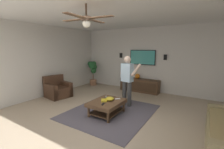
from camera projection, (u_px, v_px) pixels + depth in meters
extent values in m
plane|color=tan|center=(102.00, 122.00, 3.96)|extent=(8.40, 8.40, 0.00)
cube|color=silver|center=(150.00, 60.00, 6.68)|extent=(0.10, 6.65, 2.76)
cube|color=silver|center=(27.00, 62.00, 5.44)|extent=(7.20, 0.10, 2.76)
cube|color=white|center=(101.00, 7.00, 3.48)|extent=(7.20, 6.65, 0.10)
cube|color=#514C56|center=(111.00, 112.00, 4.61)|extent=(2.56, 2.27, 0.01)
cube|color=#472D1E|center=(58.00, 92.00, 5.99)|extent=(0.91, 0.91, 0.40)
cube|color=#472D1E|center=(53.00, 81.00, 6.12)|extent=(0.82, 0.30, 0.42)
cube|color=#472D1E|center=(50.00, 92.00, 5.74)|extent=(0.28, 0.81, 0.56)
cube|color=#472D1E|center=(65.00, 88.00, 6.21)|extent=(0.28, 0.81, 0.56)
cube|color=#513823|center=(107.00, 103.00, 4.39)|extent=(1.00, 0.80, 0.10)
cylinder|color=#513823|center=(124.00, 107.00, 4.60)|extent=(0.07, 0.07, 0.30)
cylinder|color=#513823|center=(106.00, 103.00, 4.94)|extent=(0.07, 0.07, 0.30)
cylinder|color=#513823|center=(108.00, 118.00, 3.90)|extent=(0.07, 0.07, 0.30)
cylinder|color=#513823|center=(89.00, 112.00, 4.24)|extent=(0.07, 0.07, 0.30)
cube|color=#452F1E|center=(107.00, 111.00, 4.43)|extent=(0.88, 0.68, 0.03)
cube|color=#513823|center=(140.00, 85.00, 6.76)|extent=(0.44, 1.70, 0.55)
cube|color=#412C1C|center=(138.00, 86.00, 6.57)|extent=(0.01, 1.56, 0.39)
cube|color=black|center=(142.00, 57.00, 6.75)|extent=(0.05, 1.15, 0.65)
cube|color=teal|center=(142.00, 57.00, 6.73)|extent=(0.01, 1.09, 0.59)
cylinder|color=#3F3F3F|center=(129.00, 94.00, 4.98)|extent=(0.14, 0.14, 0.82)
cylinder|color=#3F3F3F|center=(124.00, 93.00, 5.12)|extent=(0.14, 0.14, 0.82)
cube|color=silver|center=(127.00, 73.00, 4.93)|extent=(0.28, 0.40, 0.58)
sphere|color=beige|center=(127.00, 59.00, 4.86)|extent=(0.22, 0.22, 0.22)
cylinder|color=beige|center=(136.00, 70.00, 4.90)|extent=(0.49, 0.18, 0.37)
cylinder|color=beige|center=(125.00, 69.00, 5.19)|extent=(0.49, 0.18, 0.37)
cube|color=white|center=(134.00, 72.00, 5.21)|extent=(0.05, 0.06, 0.16)
cylinder|color=#9E6B4C|center=(93.00, 82.00, 7.94)|extent=(0.33, 0.33, 0.28)
cylinder|color=brown|center=(93.00, 75.00, 7.87)|extent=(0.05, 0.05, 0.45)
sphere|color=#235B2D|center=(94.00, 67.00, 7.96)|extent=(0.31, 0.31, 0.31)
sphere|color=#235B2D|center=(94.00, 71.00, 7.79)|extent=(0.28, 0.28, 0.28)
sphere|color=#235B2D|center=(92.00, 65.00, 7.68)|extent=(0.39, 0.39, 0.39)
sphere|color=#235B2D|center=(90.00, 64.00, 7.73)|extent=(0.25, 0.25, 0.25)
sphere|color=#235B2D|center=(94.00, 64.00, 7.80)|extent=(0.24, 0.24, 0.24)
ellipsoid|color=gold|center=(110.00, 99.00, 4.40)|extent=(0.24, 0.24, 0.11)
cube|color=white|center=(118.00, 99.00, 4.54)|extent=(0.14, 0.14, 0.02)
cube|color=black|center=(103.00, 104.00, 4.11)|extent=(0.16, 0.09, 0.02)
cube|color=slate|center=(106.00, 97.00, 4.72)|extent=(0.15, 0.12, 0.02)
cube|color=gold|center=(104.00, 100.00, 4.38)|extent=(0.27, 0.26, 0.04)
sphere|color=orange|center=(137.00, 76.00, 6.78)|extent=(0.22, 0.22, 0.22)
cube|color=black|center=(165.00, 57.00, 6.24)|extent=(0.06, 0.12, 0.22)
cube|color=black|center=(121.00, 55.00, 7.32)|extent=(0.06, 0.12, 0.22)
cylinder|color=#4C3828|center=(86.00, 11.00, 3.02)|extent=(0.04, 0.04, 0.28)
cylinder|color=#4C3828|center=(86.00, 19.00, 3.05)|extent=(0.20, 0.20, 0.08)
sphere|color=silver|center=(86.00, 24.00, 3.07)|extent=(0.16, 0.16, 0.16)
cube|color=brown|center=(96.00, 21.00, 3.32)|extent=(0.56, 0.14, 0.02)
cube|color=brown|center=(74.00, 20.00, 3.21)|extent=(0.14, 0.56, 0.02)
cube|color=brown|center=(76.00, 16.00, 2.77)|extent=(0.57, 0.18, 0.02)
cube|color=brown|center=(100.00, 17.00, 2.90)|extent=(0.16, 0.57, 0.02)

